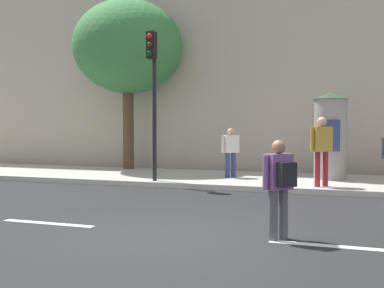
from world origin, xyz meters
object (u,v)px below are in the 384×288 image
Objects in this scene: traffic_light at (153,81)px; pedestrian_near_pole at (279,182)px; pedestrian_with_backpack at (322,145)px; poster_column at (330,135)px; street_tree at (128,48)px; pedestrian_tallest at (231,149)px.

pedestrian_near_pole is (4.32, -5.12, -2.10)m from traffic_light.
traffic_light is at bearing -176.18° from pedestrian_with_backpack.
pedestrian_near_pole is 0.84× the size of pedestrian_with_backpack.
street_tree is (-7.14, 1.07, 3.12)m from poster_column.
traffic_light is 5.43m from poster_column.
pedestrian_near_pole is at bearing -51.18° from street_tree.
street_tree reaches higher than pedestrian_with_backpack.
traffic_light is 2.79× the size of pedestrian_near_pole.
street_tree reaches higher than poster_column.
street_tree reaches higher than traffic_light.
poster_column is at bearing -8.51° from street_tree.
pedestrian_with_backpack is (4.60, 0.31, -1.76)m from traffic_light.
pedestrian_near_pole is 5.44m from pedestrian_with_backpack.
street_tree is at bearing 126.59° from traffic_light.
poster_column is 1.90m from pedestrian_with_backpack.
pedestrian_tallest is 3.07m from pedestrian_with_backpack.
street_tree is 4.10× the size of pedestrian_tallest.
poster_column is (4.73, 2.18, -1.53)m from traffic_light.
street_tree is at bearing 159.26° from pedestrian_tallest.
traffic_light is at bearing 130.18° from pedestrian_near_pole.
street_tree is (-2.41, 3.25, 1.59)m from traffic_light.
pedestrian_with_backpack is (2.75, -1.33, 0.21)m from pedestrian_tallest.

